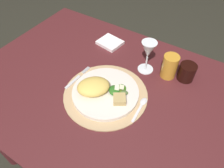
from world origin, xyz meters
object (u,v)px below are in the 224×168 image
(napkin, at_px, (110,43))
(dark_tumbler, at_px, (187,72))
(spoon, at_px, (141,105))
(fork, at_px, (77,79))
(amber_tumbler, at_px, (170,66))
(wine_glass, at_px, (148,51))
(dining_table, at_px, (119,116))
(dinner_plate, at_px, (106,92))

(napkin, relative_size, dark_tumbler, 1.50)
(spoon, relative_size, dark_tumbler, 1.68)
(fork, xyz_separation_m, amber_tumbler, (0.33, 0.24, 0.05))
(fork, height_order, wine_glass, wine_glass)
(napkin, xyz_separation_m, wine_glass, (0.24, -0.08, 0.10))
(dining_table, bearing_deg, wine_glass, 83.00)
(napkin, distance_m, amber_tumbler, 0.35)
(dining_table, relative_size, amber_tumbler, 12.34)
(dining_table, xyz_separation_m, napkin, (-0.22, 0.27, 0.17))
(dinner_plate, bearing_deg, fork, 178.83)
(napkin, bearing_deg, fork, -86.95)
(dining_table, distance_m, napkin, 0.39)
(amber_tumbler, bearing_deg, dark_tumbler, 18.05)
(spoon, distance_m, amber_tumbler, 0.23)
(dinner_plate, distance_m, spoon, 0.16)
(dinner_plate, bearing_deg, amber_tumbler, 54.65)
(dark_tumbler, bearing_deg, dinner_plate, -132.59)
(dining_table, height_order, wine_glass, wine_glass)
(dinner_plate, bearing_deg, wine_glass, 72.20)
(dining_table, height_order, spoon, spoon)
(dining_table, height_order, dinner_plate, dinner_plate)
(spoon, bearing_deg, wine_glass, 111.85)
(spoon, bearing_deg, amber_tumbler, 84.89)
(fork, height_order, napkin, napkin)
(spoon, distance_m, dark_tumbler, 0.26)
(napkin, bearing_deg, dinner_plate, -60.46)
(wine_glass, bearing_deg, dark_tumbler, 13.63)
(fork, height_order, dark_tumbler, dark_tumbler)
(dining_table, relative_size, wine_glass, 8.80)
(dining_table, height_order, amber_tumbler, amber_tumbler)
(amber_tumbler, bearing_deg, dining_table, -120.80)
(napkin, bearing_deg, spoon, -40.56)
(dinner_plate, bearing_deg, spoon, 8.87)
(spoon, distance_m, wine_glass, 0.24)
(fork, xyz_separation_m, spoon, (0.31, 0.02, 0.00))
(dining_table, distance_m, amber_tumbler, 0.33)
(dinner_plate, distance_m, amber_tumbler, 0.30)
(dining_table, height_order, fork, fork)
(dining_table, relative_size, dark_tumbler, 17.54)
(fork, distance_m, amber_tumbler, 0.41)
(fork, bearing_deg, amber_tumbler, 36.29)
(dinner_plate, xyz_separation_m, napkin, (-0.17, 0.30, -0.01))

